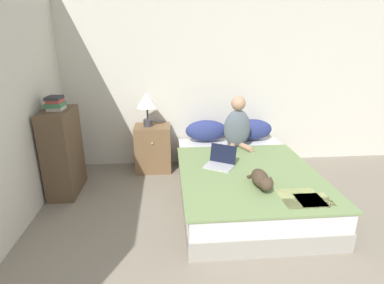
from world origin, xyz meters
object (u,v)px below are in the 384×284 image
Objects in this scene: bed at (243,181)px; table_lamp at (147,102)px; cat_tabby at (262,179)px; person_sitting at (237,126)px; bookshelf at (63,152)px; book_stack_top at (55,103)px; pillow_near at (206,131)px; laptop_open at (220,162)px; pillow_far at (251,129)px; nightstand at (153,148)px.

table_lamp reaches higher than bed.
cat_tabby is 1.10× the size of table_lamp.
table_lamp reaches higher than cat_tabby.
bed is 1.61m from table_lamp.
person_sitting is 1.17m from cat_tabby.
cat_tabby is at bearing -21.98° from bookshelf.
book_stack_top is at bearing -112.78° from cat_tabby.
pillow_near is 0.91m from laptop_open.
table_lamp is (-1.44, -0.04, 0.43)m from pillow_far.
person_sitting is 2.16m from bookshelf.
cat_tabby is at bearing -29.96° from laptop_open.
laptop_open is at bearing -151.68° from cat_tabby.
bookshelf is 4.52× the size of book_stack_top.
pillow_near is 1.27× the size of table_lamp.
table_lamp reaches higher than pillow_far.
cat_tabby is 0.78× the size of nightstand.
table_lamp is 1.20m from bookshelf.
nightstand is at bearing 140.89° from bed.
bookshelf reaches higher than pillow_far.
table_lamp reaches higher than bookshelf.
laptop_open is 1.83m from bookshelf.
pillow_far is 1.41m from nightstand.
person_sitting is at bearing -133.78° from pillow_far.
laptop_open is at bearing -45.41° from table_lamp.
bookshelf is (-2.11, 0.85, 0.02)m from cat_tabby.
book_stack_top is at bearing -151.64° from nightstand.
bed is 1.38m from nightstand.
table_lamp is at bearing 165.55° from laptop_open.
bed is 0.79m from person_sitting.
pillow_near is 0.78m from nightstand.
pillow_near is at bearing -167.25° from cat_tabby.
table_lamp is at bearing -141.45° from cat_tabby.
pillow_far is 1.48m from cat_tabby.
pillow_near reaches higher than bed.
bookshelf is at bearing -151.38° from nightstand.
laptop_open is at bearing -9.76° from book_stack_top.
book_stack_top is (-2.11, 0.85, 0.60)m from cat_tabby.
nightstand is 1.17m from bookshelf.
bed is at bearing 30.03° from laptop_open.
pillow_far is (0.32, 0.91, 0.35)m from bed.
pillow_near is 0.90× the size of nightstand.
bed is at bearing -39.11° from nightstand.
pillow_near is 1.94m from book_stack_top.
pillow_near is at bearing 2.97° from nightstand.
nightstand is (-0.79, 0.86, -0.13)m from laptop_open.
bed is at bearing -8.53° from bookshelf.
pillow_near reaches higher than laptop_open.
nightstand is at bearing -178.41° from pillow_far.
laptop_open reaches higher than bed.
book_stack_top is at bearing -150.59° from table_lamp.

